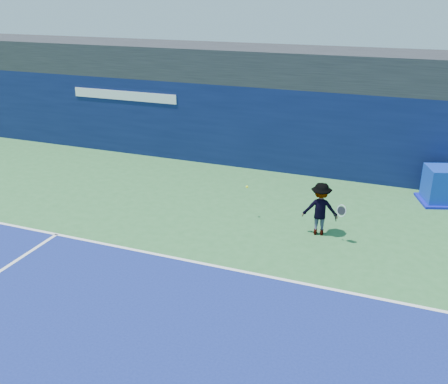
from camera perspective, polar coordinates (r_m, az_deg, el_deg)
The scene contains 7 objects.
ground at distance 9.70m, azimuth -5.88°, elevation -17.28°, with size 80.00×80.00×0.00m, color #306C36.
baseline at distance 11.95m, azimuth 0.64°, elevation -8.78°, with size 24.00×0.10×0.01m, color white.
stadium_band at distance 18.64m, azimuth 10.17°, elevation 13.91°, with size 36.00×3.00×1.20m, color black.
back_wall_assembly at distance 18.09m, azimuth 9.07°, elevation 6.94°, with size 36.00×1.03×3.00m.
equipment_cart at distance 16.76m, azimuth 23.56°, elevation 0.57°, with size 1.49×1.49×1.13m.
tennis_player at distance 13.52m, azimuth 10.95°, elevation -1.91°, with size 1.24×0.73×1.47m.
tennis_ball at distance 14.17m, azimuth 2.65°, elevation 0.59°, with size 0.07×0.07×0.07m.
Camera 1 is at (3.57, -6.62, 6.13)m, focal length 40.00 mm.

